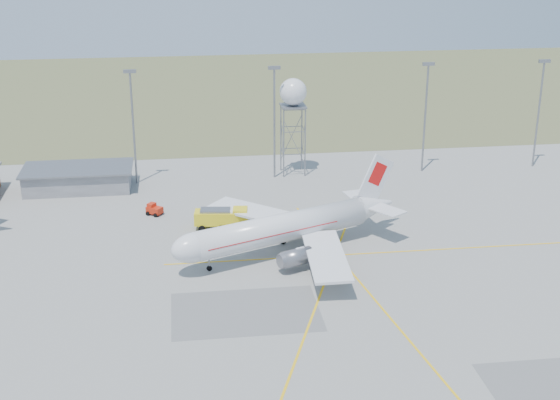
{
  "coord_description": "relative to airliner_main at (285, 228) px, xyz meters",
  "views": [
    {
      "loc": [
        -27.0,
        -69.1,
        45.4
      ],
      "look_at": [
        -12.45,
        40.0,
        5.04
      ],
      "focal_mm": 50.0,
      "sensor_mm": 36.0,
      "label": 1
    }
  ],
  "objects": [
    {
      "name": "building_grey",
      "position": [
        -32.14,
        32.13,
        -1.82
      ],
      "size": [
        19.0,
        10.0,
        3.9
      ],
      "color": "gray",
      "rests_on": "ground"
    },
    {
      "name": "mast_d",
      "position": [
        52.86,
        34.13,
        8.28
      ],
      "size": [
        2.2,
        0.5,
        20.5
      ],
      "color": "slate",
      "rests_on": "ground"
    },
    {
      "name": "mast_a",
      "position": [
        -22.14,
        34.13,
        8.28
      ],
      "size": [
        2.2,
        0.5,
        20.5
      ],
      "color": "slate",
      "rests_on": "ground"
    },
    {
      "name": "ground",
      "position": [
        12.86,
        -31.87,
        -3.79
      ],
      "size": [
        400.0,
        400.0,
        0.0
      ],
      "primitive_type": "plane",
      "color": "#9B9B96",
      "rests_on": "ground"
    },
    {
      "name": "mast_b",
      "position": [
        2.86,
        34.13,
        8.28
      ],
      "size": [
        2.2,
        0.5,
        20.5
      ],
      "color": "slate",
      "rests_on": "ground"
    },
    {
      "name": "radar_tower",
      "position": [
        6.52,
        36.0,
        6.23
      ],
      "size": [
        4.93,
        4.93,
        17.86
      ],
      "color": "slate",
      "rests_on": "ground"
    },
    {
      "name": "airliner_main",
      "position": [
        0.0,
        0.0,
        0.0
      ],
      "size": [
        34.85,
        32.58,
        12.36
      ],
      "rotation": [
        0.0,
        0.0,
        3.54
      ],
      "color": "silver",
      "rests_on": "ground"
    },
    {
      "name": "mast_c",
      "position": [
        30.86,
        34.13,
        8.28
      ],
      "size": [
        2.2,
        0.5,
        20.5
      ],
      "color": "slate",
      "rests_on": "ground"
    },
    {
      "name": "fire_truck",
      "position": [
        -8.13,
        10.37,
        -2.22
      ],
      "size": [
        8.44,
        4.11,
        3.26
      ],
      "rotation": [
        0.0,
        0.0,
        -0.13
      ],
      "color": "yellow",
      "rests_on": "ground"
    },
    {
      "name": "baggage_tug",
      "position": [
        -18.72,
        17.63,
        -3.08
      ],
      "size": [
        2.94,
        2.88,
        1.88
      ],
      "rotation": [
        0.0,
        0.0,
        -0.64
      ],
      "color": "red",
      "rests_on": "ground"
    },
    {
      "name": "grass_strip",
      "position": [
        12.86,
        108.13,
        -3.77
      ],
      "size": [
        400.0,
        120.0,
        0.03
      ],
      "primitive_type": "cube",
      "color": "#4B5B32",
      "rests_on": "ground"
    }
  ]
}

